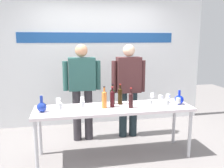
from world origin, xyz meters
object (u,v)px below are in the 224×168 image
object	(u,v)px
wine_bottle_1	(112,96)
wine_glass_right_0	(178,101)
display_table	(114,111)
decanter_blue_left	(42,107)
wine_glass_right_3	(168,97)
wine_glass_right_5	(167,103)
wine_glass_right_2	(160,98)
wine_glass_left_0	(83,104)
wine_glass_right_1	(151,102)
presenter_left	(82,86)
decanter_blue_right	(179,99)
wine_bottle_0	(112,98)
wine_glass_left_2	(60,107)
wine_glass_left_3	(59,101)
presenter_right	(128,85)
wine_bottle_3	(120,96)
wine_bottle_4	(131,99)
wine_glass_right_4	(152,95)
wine_bottle_2	(104,99)
wine_glass_left_1	(82,100)

from	to	relation	value
wine_bottle_1	wine_glass_right_0	xyz separation A→B (m)	(0.88, -0.43, -0.02)
display_table	wine_bottle_1	size ratio (longest dim) A/B	7.34
decanter_blue_left	wine_bottle_1	size ratio (longest dim) A/B	0.72
wine_glass_right_3	wine_glass_right_5	bearing A→B (deg)	-116.16
wine_glass_right_2	wine_glass_right_5	bearing A→B (deg)	-84.28
display_table	wine_glass_right_3	bearing A→B (deg)	4.67
wine_glass_right_5	wine_glass_right_0	bearing A→B (deg)	7.73
display_table	wine_glass_left_0	bearing A→B (deg)	-161.27
wine_glass_right_3	wine_glass_right_1	bearing A→B (deg)	-144.49
presenter_left	wine_glass_right_1	distance (m)	1.28
decanter_blue_right	presenter_left	size ratio (longest dim) A/B	0.13
wine_bottle_0	wine_glass_right_0	xyz separation A→B (m)	(0.92, -0.26, -0.02)
wine_glass_left_2	wine_glass_right_2	size ratio (longest dim) A/B	0.95
wine_glass_left_2	wine_glass_left_3	distance (m)	0.32
presenter_right	wine_bottle_3	bearing A→B (deg)	-116.72
wine_glass_left_0	wine_bottle_4	bearing A→B (deg)	6.55
wine_bottle_3	wine_glass_right_2	xyz separation A→B (m)	(0.57, -0.20, -0.02)
wine_bottle_4	wine_glass_right_1	size ratio (longest dim) A/B	2.13
wine_glass_right_4	wine_glass_right_0	bearing A→B (deg)	-62.04
presenter_right	wine_bottle_2	world-z (taller)	presenter_right
wine_bottle_1	wine_glass_right_5	size ratio (longest dim) A/B	2.23
wine_glass_left_1	wine_glass_right_4	size ratio (longest dim) A/B	1.11
wine_bottle_2	wine_glass_right_2	xyz separation A→B (m)	(0.84, -0.05, -0.02)
wine_bottle_4	wine_glass_right_4	world-z (taller)	wine_bottle_4
presenter_right	wine_glass_right_0	world-z (taller)	presenter_right
wine_bottle_4	wine_glass_left_2	xyz separation A→B (m)	(-1.00, -0.11, -0.02)
presenter_right	wine_glass_right_4	bearing A→B (deg)	-63.07
wine_glass_right_0	wine_glass_right_1	bearing A→B (deg)	176.60
wine_glass_left_2	presenter_left	bearing A→B (deg)	68.10
wine_glass_left_3	wine_glass_right_0	bearing A→B (deg)	-11.88
wine_bottle_1	wine_glass_right_2	distance (m)	0.73
decanter_blue_left	wine_glass_right_4	distance (m)	1.70
decanter_blue_left	wine_bottle_0	distance (m)	1.00
display_table	presenter_right	xyz separation A→B (m)	(0.41, 0.71, 0.25)
wine_glass_right_2	wine_glass_right_3	bearing A→B (deg)	36.23
wine_bottle_3	wine_bottle_4	bearing A→B (deg)	-64.15
decanter_blue_left	wine_glass_right_1	bearing A→B (deg)	-6.80
presenter_left	wine_glass_left_3	world-z (taller)	presenter_left
decanter_blue_left	wine_bottle_2	distance (m)	0.87
wine_glass_left_2	wine_glass_left_3	xyz separation A→B (m)	(-0.03, 0.31, -0.01)
wine_glass_left_3	wine_bottle_0	bearing A→B (deg)	-7.12
display_table	presenter_right	size ratio (longest dim) A/B	1.39
presenter_left	wine_bottle_1	world-z (taller)	presenter_left
decanter_blue_left	wine_glass_right_2	world-z (taller)	decanter_blue_left
decanter_blue_left	presenter_right	bearing A→B (deg)	27.21
decanter_blue_right	wine_bottle_3	size ratio (longest dim) A/B	0.68
wine_glass_right_0	wine_glass_right_3	distance (m)	0.30
wine_bottle_4	presenter_left	bearing A→B (deg)	129.26
wine_bottle_3	wine_glass_left_1	distance (m)	0.58
decanter_blue_left	wine_bottle_1	world-z (taller)	wine_bottle_1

